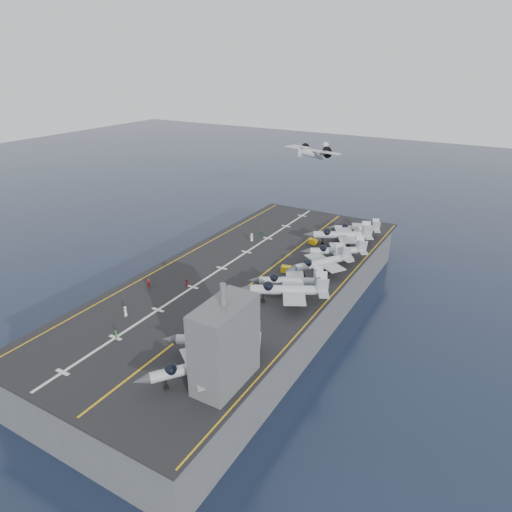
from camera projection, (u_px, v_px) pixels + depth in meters
The scene contains 26 objects.
ground at pixel (247, 318), 97.33m from camera, with size 500.00×500.00×0.00m, color #142135.
hull at pixel (246, 298), 95.33m from camera, with size 36.00×90.00×10.00m, color #56595E.
flight_deck at pixel (246, 275), 93.24m from camera, with size 38.00×92.00×0.40m, color black.
foul_line at pixel (259, 278), 91.77m from camera, with size 0.35×90.00×0.02m, color gold.
landing_centerline at pixel (222, 268), 95.92m from camera, with size 0.50×90.00×0.02m, color silver.
deck_edge_port at pixel (181, 257), 100.98m from camera, with size 0.25×90.00×0.02m, color gold.
deck_edge_stbd at pixel (331, 296), 84.64m from camera, with size 0.25×90.00×0.02m, color gold.
island_superstructure at pixel (224, 335), 59.49m from camera, with size 5.00×10.00×15.00m, color #56595E, non-canonical shape.
fighter_jet_0 at pixel (195, 366), 61.49m from camera, with size 16.47×17.46×5.05m, color #929BA3, non-canonical shape.
fighter_jet_1 at pixel (218, 340), 67.16m from camera, with size 17.50×15.39×5.09m, color #8D969C, non-canonical shape.
fighter_jet_3 at pixel (288, 289), 81.24m from camera, with size 19.52×17.30×5.66m, color #969BA4, non-canonical shape.
fighter_jet_4 at pixel (291, 280), 85.16m from camera, with size 16.97×14.90×4.94m, color #9CA5AC, non-canonical shape.
fighter_jet_5 at pixel (321, 262), 92.59m from camera, with size 16.37×17.92×5.18m, color gray, non-canonical shape.
fighter_jet_6 at pixel (337, 250), 98.55m from camera, with size 17.22×15.87×4.98m, color #9DA7AE, non-canonical shape.
fighter_jet_7 at pixel (342, 234), 106.54m from camera, with size 19.07×16.92×5.54m, color #90959E, non-canonical shape.
fighter_jet_8 at pixel (357, 228), 111.89m from camera, with size 15.23×13.03×4.47m, color #9CA6AD, non-canonical shape.
tow_cart_a at pixel (207, 315), 77.11m from camera, with size 2.38×1.75×1.31m, color gold, non-canonical shape.
tow_cart_b at pixel (286, 269), 94.02m from camera, with size 2.35×1.81×1.26m, color yellow, non-canonical shape.
tow_cart_c at pixel (313, 242), 108.14m from camera, with size 2.13×1.66×1.13m, color #DB9E09, non-canonical shape.
crew_0 at pixel (125, 311), 77.79m from camera, with size 1.32×1.36×1.89m, color silver.
crew_1 at pixel (149, 283), 87.41m from camera, with size 1.29×1.01×1.91m, color #B21919.
crew_2 at pixel (186, 283), 87.95m from camera, with size 1.08×1.18×1.64m, color #B21919.
crew_4 at pixel (262, 233), 112.54m from camera, with size 1.24×1.06×1.74m, color #268C33.
crew_5 at pixel (252, 237), 109.54m from camera, with size 1.11×1.38×2.00m, color silver.
crew_6 at pixel (116, 335), 71.41m from camera, with size 1.11×1.19×1.65m, color green.
transport_plane at pixel (312, 154), 141.33m from camera, with size 22.54×17.68×4.74m, color silver, non-canonical shape.
Camera 1 is at (43.88, -71.48, 51.18)m, focal length 32.00 mm.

